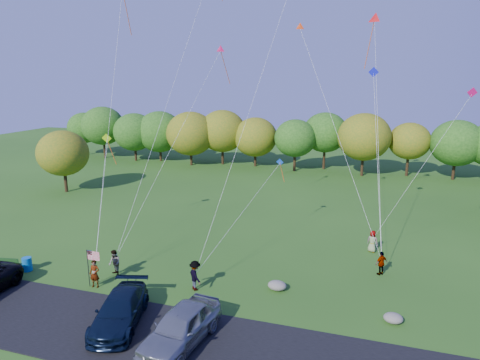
# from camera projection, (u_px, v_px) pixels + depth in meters

# --- Properties ---
(ground) EXTENTS (140.00, 140.00, 0.00)m
(ground) POSITION_uv_depth(u_px,v_px,m) (171.00, 297.00, 25.22)
(ground) COLOR #285317
(ground) RESTS_ON ground
(asphalt_lane) EXTENTS (44.00, 6.00, 0.06)m
(asphalt_lane) POSITION_uv_depth(u_px,v_px,m) (135.00, 334.00, 21.50)
(asphalt_lane) COLOR black
(asphalt_lane) RESTS_ON ground
(treeline) EXTENTS (75.81, 27.88, 8.03)m
(treeline) POSITION_uv_depth(u_px,v_px,m) (301.00, 138.00, 57.22)
(treeline) COLOR #382514
(treeline) RESTS_ON ground
(minivan_navy) EXTENTS (3.53, 5.70, 1.54)m
(minivan_navy) POSITION_uv_depth(u_px,v_px,m) (120.00, 310.00, 22.18)
(minivan_navy) COLOR black
(minivan_navy) RESTS_ON asphalt_lane
(minivan_silver) EXTENTS (2.79, 5.54, 1.81)m
(minivan_silver) POSITION_uv_depth(u_px,v_px,m) (181.00, 327.00, 20.49)
(minivan_silver) COLOR gray
(minivan_silver) RESTS_ON asphalt_lane
(flyer_a) EXTENTS (0.69, 0.50, 1.78)m
(flyer_a) POSITION_uv_depth(u_px,v_px,m) (95.00, 274.00, 26.20)
(flyer_a) COLOR #4C4C59
(flyer_a) RESTS_ON ground
(flyer_b) EXTENTS (1.07, 1.03, 1.74)m
(flyer_b) POSITION_uv_depth(u_px,v_px,m) (114.00, 263.00, 27.75)
(flyer_b) COLOR #4C4C59
(flyer_b) RESTS_ON ground
(flyer_c) EXTENTS (1.35, 1.32, 1.86)m
(flyer_c) POSITION_uv_depth(u_px,v_px,m) (195.00, 276.00, 25.87)
(flyer_c) COLOR #4C4C59
(flyer_c) RESTS_ON ground
(flyer_d) EXTENTS (0.95, 0.94, 1.61)m
(flyer_d) POSITION_uv_depth(u_px,v_px,m) (381.00, 263.00, 27.87)
(flyer_d) COLOR #4C4C59
(flyer_d) RESTS_ON ground
(flyer_e) EXTENTS (0.94, 0.80, 1.64)m
(flyer_e) POSITION_uv_depth(u_px,v_px,m) (372.00, 241.00, 31.55)
(flyer_e) COLOR #4C4C59
(flyer_e) RESTS_ON ground
(park_bench) EXTENTS (1.67, 0.54, 0.93)m
(park_bench) POSITION_uv_depth(u_px,v_px,m) (8.00, 264.00, 28.53)
(park_bench) COLOR #163E16
(park_bench) RESTS_ON ground
(trash_barrel) EXTENTS (0.61, 0.61, 0.92)m
(trash_barrel) POSITION_uv_depth(u_px,v_px,m) (27.00, 264.00, 28.54)
(trash_barrel) COLOR #0C61B4
(trash_barrel) RESTS_ON ground
(flag_assembly) EXTENTS (0.90, 0.58, 2.43)m
(flag_assembly) POSITION_uv_depth(u_px,v_px,m) (91.00, 260.00, 26.00)
(flag_assembly) COLOR black
(flag_assembly) RESTS_ON ground
(boulder_near) EXTENTS (1.15, 0.90, 0.58)m
(boulder_near) POSITION_uv_depth(u_px,v_px,m) (277.00, 285.00, 25.98)
(boulder_near) COLOR gray
(boulder_near) RESTS_ON ground
(boulder_far) EXTENTS (1.01, 0.84, 0.53)m
(boulder_far) POSITION_uv_depth(u_px,v_px,m) (393.00, 318.00, 22.51)
(boulder_far) COLOR slate
(boulder_far) RESTS_ON ground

